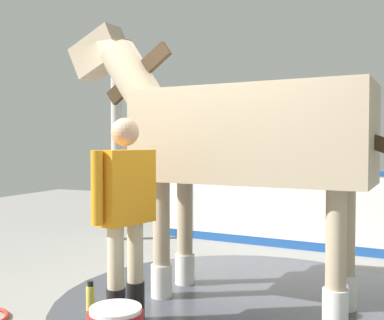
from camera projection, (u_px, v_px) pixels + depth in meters
ground_plane at (202, 306)px, 4.15m from camera, size 16.00×16.00×0.02m
wet_patch at (250, 302)px, 4.20m from camera, size 3.56×3.56×0.00m
barrier_wall at (310, 213)px, 6.24m from camera, size 4.42×0.45×1.10m
roof_post_near at (116, 134)px, 6.93m from camera, size 0.16×0.16×3.18m
horse at (236, 139)px, 4.21m from camera, size 3.52×1.02×2.68m
handler at (125, 207)px, 3.64m from camera, size 0.33×0.65×1.65m
bottle_shampoo at (90, 297)px, 4.01m from camera, size 0.08×0.08×0.25m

